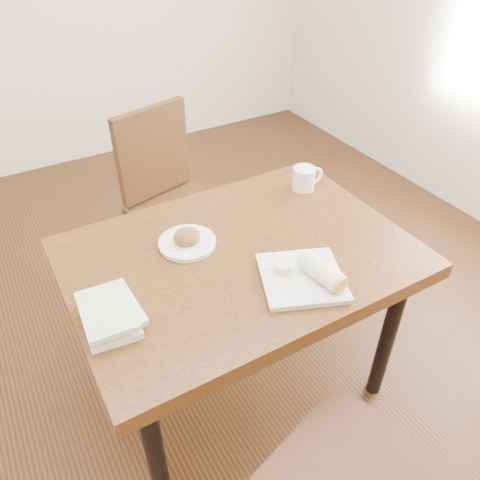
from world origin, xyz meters
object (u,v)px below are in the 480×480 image
chair_far (170,192)px  plate_scone (187,240)px  book_stack (110,313)px  coffee_mug (305,178)px  table (240,269)px  plate_burrito (308,275)px

chair_far → plate_scone: 0.74m
book_stack → coffee_mug: bearing=19.1°
table → plate_scone: bearing=139.0°
table → book_stack: size_ratio=5.10×
chair_far → plate_burrito: chair_far is taller
coffee_mug → plate_burrito: 0.59m
plate_scone → book_stack: (-0.35, -0.21, 0.01)m
chair_far → book_stack: (-0.55, -0.89, 0.23)m
chair_far → plate_burrito: bearing=-87.3°
plate_burrito → book_stack: bearing=165.5°
plate_burrito → book_stack: 0.62m
table → coffee_mug: coffee_mug is taller
plate_scone → coffee_mug: size_ratio=1.47×
table → plate_scone: (-0.14, 0.12, 0.10)m
coffee_mug → plate_burrito: (-0.34, -0.48, -0.02)m
chair_far → plate_burrito: 1.07m
coffee_mug → book_stack: bearing=-160.9°
chair_far → table: bearing=-94.3°
table → chair_far: bearing=85.7°
chair_far → coffee_mug: (0.39, -0.56, 0.25)m
table → coffee_mug: (0.45, 0.24, 0.13)m
table → book_stack: 0.51m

